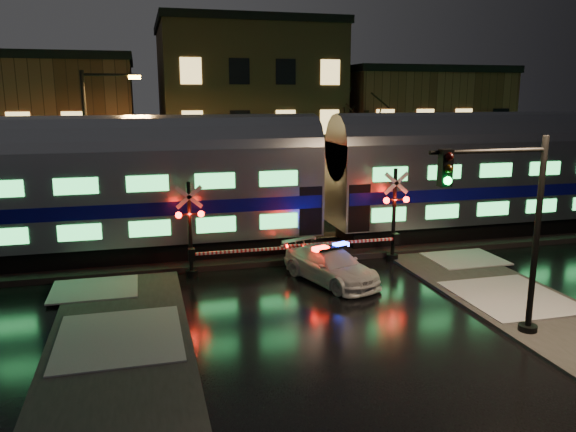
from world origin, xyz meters
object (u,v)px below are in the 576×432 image
object	(u,v)px
crossing_signal_left	(200,239)
traffic_light	(510,235)
crossing_signal_right	(387,224)
police_car	(331,265)
streetlight	(93,145)

from	to	relation	value
crossing_signal_left	traffic_light	size ratio (longest dim) A/B	0.90
crossing_signal_right	police_car	bearing A→B (deg)	-149.68
crossing_signal_left	streetlight	distance (m)	8.48
crossing_signal_left	traffic_light	world-z (taller)	traffic_light
crossing_signal_right	traffic_light	bearing A→B (deg)	-89.33
crossing_signal_left	traffic_light	distance (m)	11.26
police_car	crossing_signal_left	xyz separation A→B (m)	(-4.69, 1.80, 0.89)
police_car	streetlight	distance (m)	12.91
police_car	traffic_light	distance (m)	7.30
crossing_signal_left	police_car	bearing A→B (deg)	-20.96
police_car	crossing_signal_left	bearing A→B (deg)	139.53
police_car	crossing_signal_left	size ratio (longest dim) A/B	0.91
police_car	crossing_signal_right	xyz separation A→B (m)	(3.08, 1.80, 0.99)
crossing_signal_right	streetlight	distance (m)	14.02
traffic_light	streetlight	xyz separation A→B (m)	(-12.04, 14.59, 1.52)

